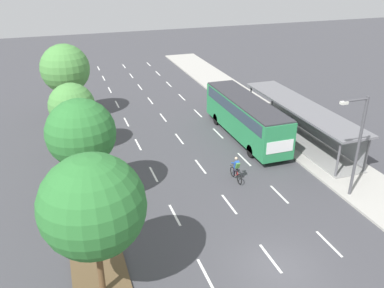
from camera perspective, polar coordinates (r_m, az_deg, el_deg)
ground_plane at (r=20.98m, az=12.13°, el=-16.88°), size 140.00×140.00×0.00m
median_strip at (r=35.77m, az=-16.44°, el=1.35°), size 2.60×52.00×0.12m
sidewalk_right at (r=40.11m, az=9.34°, el=4.67°), size 4.50×52.00×0.15m
lane_divider_left at (r=35.16m, az=-8.52°, el=1.62°), size 0.14×48.73×0.01m
lane_divider_center at (r=35.87m, az=-3.04°, el=2.36°), size 0.14×48.73×0.01m
lane_divider_right at (r=36.89m, az=2.20°, el=3.04°), size 0.14×48.73×0.01m
bus_shelter at (r=34.02m, az=15.44°, el=3.54°), size 2.90×13.96×2.86m
bus at (r=33.35m, az=7.58°, el=4.19°), size 2.54×11.29×3.37m
cyclist at (r=27.28m, az=6.29°, el=-3.66°), size 0.46×1.82×1.71m
median_tree_nearest at (r=16.82m, az=-13.91°, el=-8.55°), size 4.39×4.39×6.81m
median_tree_second at (r=23.55m, az=-15.48°, el=1.47°), size 3.97×3.97×6.65m
median_tree_third at (r=30.96m, az=-16.68°, el=5.19°), size 3.39×3.39×5.44m
median_tree_fourth at (r=37.99m, az=-17.55°, el=10.15°), size 4.33×4.33×6.84m
streetlight at (r=25.82m, az=22.37°, el=0.43°), size 1.91×0.24×6.50m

